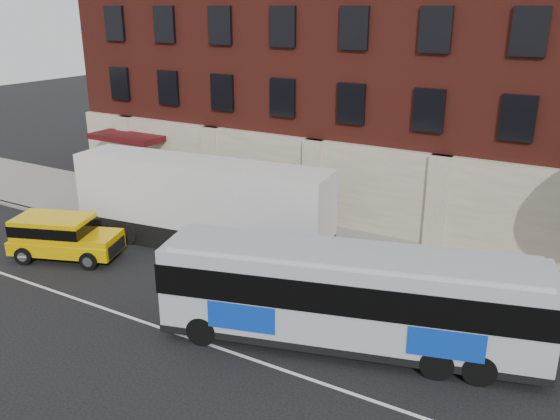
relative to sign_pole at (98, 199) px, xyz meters
The scene contains 9 objects.
ground 10.59m from the sign_pole, 35.87° to the right, with size 120.00×120.00×0.00m, color black.
sidewalk 9.07m from the sign_pole, 18.56° to the left, with size 60.00×6.00×0.15m, color gray.
kerb 8.61m from the sign_pole, ahead, with size 60.00×0.25×0.15m, color gray.
lane_line 10.31m from the sign_pole, 33.60° to the right, with size 60.00×0.12×0.01m, color silver.
building 15.03m from the sign_pole, 51.75° to the left, with size 30.00×12.10×15.00m.
sign_pole is the anchor object (origin of this frame).
city_bus 14.87m from the sign_pole, 13.46° to the right, with size 11.83×5.55×3.18m.
yellow_suv 3.62m from the sign_pole, 68.26° to the right, with size 4.81×3.27×1.80m.
shipping_container 5.69m from the sign_pole, ahead, with size 11.73×3.71×3.84m.
Camera 1 is at (12.17, -12.10, 10.04)m, focal length 37.55 mm.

